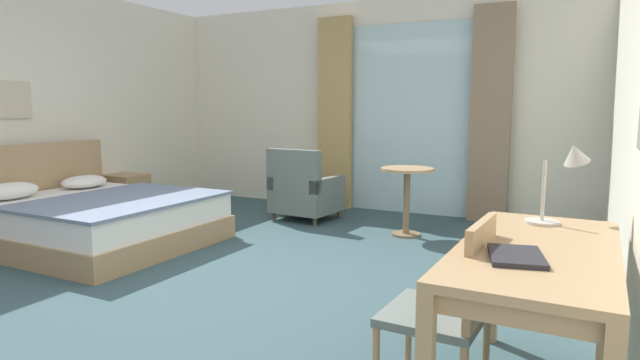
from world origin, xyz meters
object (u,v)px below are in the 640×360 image
at_px(nightstand, 126,194).
at_px(armchair_by_window, 304,192).
at_px(writing_desk, 537,266).
at_px(framed_picture, 14,100).
at_px(desk_chair, 452,303).
at_px(round_cafe_table, 407,187).
at_px(desk_lamp, 567,169).
at_px(bed, 94,218).
at_px(closed_book, 516,256).

relative_size(nightstand, armchair_by_window, 0.58).
xyz_separation_m(writing_desk, framed_picture, (-5.37, 1.22, 0.77)).
bearing_deg(nightstand, desk_chair, -28.11).
height_order(writing_desk, round_cafe_table, writing_desk).
relative_size(desk_chair, desk_lamp, 2.02).
height_order(nightstand, framed_picture, framed_picture).
xyz_separation_m(nightstand, desk_lamp, (5.23, -1.87, 0.79)).
bearing_deg(desk_lamp, armchair_by_window, 139.02).
xyz_separation_m(writing_desk, round_cafe_table, (-1.53, 2.98, -0.15)).
distance_m(bed, closed_book, 4.46).
bearing_deg(writing_desk, desk_chair, -164.93).
bearing_deg(bed, writing_desk, -15.99).
relative_size(bed, writing_desk, 1.48).
distance_m(desk_chair, round_cafe_table, 3.29).
bearing_deg(writing_desk, desk_lamp, 82.71).
xyz_separation_m(bed, framed_picture, (-1.13, -0.00, 1.19)).
bearing_deg(closed_book, desk_chair, 138.14).
relative_size(writing_desk, desk_chair, 1.62).
relative_size(nightstand, round_cafe_table, 0.70).
bearing_deg(bed, nightstand, 125.75).
relative_size(desk_lamp, round_cafe_table, 0.59).
bearing_deg(writing_desk, closed_book, -104.23).
bearing_deg(armchair_by_window, nightstand, -162.60).
relative_size(nightstand, framed_picture, 1.28).
height_order(nightstand, desk_lamp, desk_lamp).
bearing_deg(round_cafe_table, desk_lamp, -56.00).
height_order(armchair_by_window, framed_picture, framed_picture).
bearing_deg(desk_chair, desk_lamp, 58.97).
distance_m(bed, desk_chair, 4.12).
distance_m(desk_chair, desk_lamp, 0.99).
bearing_deg(writing_desk, framed_picture, 167.25).
xyz_separation_m(closed_book, round_cafe_table, (-1.46, 3.23, -0.25)).
bearing_deg(closed_book, framed_picture, 151.72).
distance_m(nightstand, framed_picture, 1.75).
distance_m(desk_chair, closed_book, 0.43).
relative_size(nightstand, writing_desk, 0.36).
xyz_separation_m(desk_lamp, round_cafe_table, (-1.60, 2.38, -0.52)).
distance_m(armchair_by_window, round_cafe_table, 1.39).
bearing_deg(nightstand, framed_picture, -99.92).
height_order(armchair_by_window, round_cafe_table, armchair_by_window).
relative_size(bed, nightstand, 4.12).
bearing_deg(bed, framed_picture, -179.99).
distance_m(writing_desk, desk_chair, 0.40).
xyz_separation_m(writing_desk, desk_chair, (-0.34, -0.09, -0.19)).
bearing_deg(framed_picture, writing_desk, -12.75).
distance_m(closed_book, armchair_by_window, 4.47).
distance_m(bed, round_cafe_table, 3.25).
relative_size(armchair_by_window, round_cafe_table, 1.20).
height_order(bed, desk_chair, bed).
xyz_separation_m(desk_chair, armchair_by_window, (-2.55, 3.28, -0.14)).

